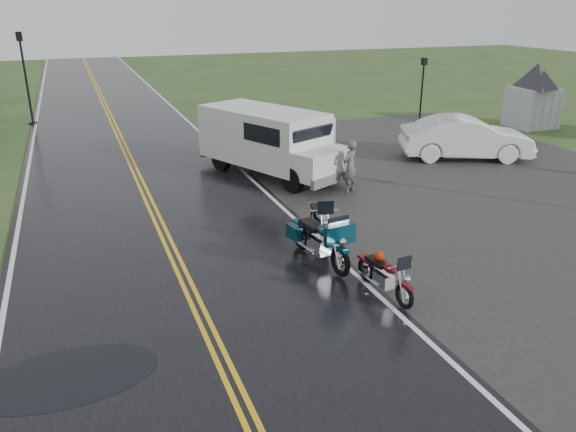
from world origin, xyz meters
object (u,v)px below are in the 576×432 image
(lamp_post_far_right, at_px, (421,95))
(visitor_center, at_px, (536,79))
(person_at_van, at_px, (350,167))
(sedan_white, at_px, (466,139))
(motorcycle_silver, at_px, (326,231))
(lamp_post_far_left, at_px, (26,79))
(motorcycle_teal, at_px, (341,250))
(van_white, at_px, (293,157))
(motorcycle_red, at_px, (405,286))

(lamp_post_far_right, bearing_deg, visitor_center, -10.79)
(person_at_van, xyz_separation_m, sedan_white, (6.36, 2.17, -0.03))
(motorcycle_silver, bearing_deg, sedan_white, 49.44)
(lamp_post_far_left, bearing_deg, person_at_van, -57.22)
(lamp_post_far_left, bearing_deg, lamp_post_far_right, -26.16)
(motorcycle_silver, height_order, person_at_van, person_at_van)
(motorcycle_teal, bearing_deg, van_white, 70.50)
(motorcycle_teal, relative_size, sedan_white, 0.47)
(motorcycle_red, xyz_separation_m, lamp_post_far_right, (10.06, 14.73, 1.23))
(lamp_post_far_left, xyz_separation_m, lamp_post_far_right, (18.00, -8.84, -0.56))
(person_at_van, bearing_deg, van_white, -55.08)
(visitor_center, bearing_deg, sedan_white, -150.68)
(van_white, xyz_separation_m, lamp_post_far_left, (-8.63, 15.50, 1.13))
(motorcycle_red, height_order, person_at_van, person_at_van)
(motorcycle_teal, distance_m, sedan_white, 12.22)
(motorcycle_red, bearing_deg, motorcycle_silver, 91.65)
(motorcycle_red, height_order, van_white, van_white)
(visitor_center, relative_size, motorcycle_silver, 6.97)
(van_white, bearing_deg, lamp_post_far_left, 94.61)
(motorcycle_teal, bearing_deg, motorcycle_red, -79.52)
(motorcycle_teal, xyz_separation_m, van_white, (1.29, 6.27, 0.50))
(sedan_white, bearing_deg, motorcycle_teal, 152.50)
(visitor_center, distance_m, motorcycle_teal, 20.43)
(visitor_center, bearing_deg, lamp_post_far_left, 157.39)
(person_at_van, bearing_deg, motorcycle_silver, 22.02)
(motorcycle_teal, xyz_separation_m, sedan_white, (9.43, 7.77, 0.13))
(motorcycle_teal, xyz_separation_m, lamp_post_far_right, (10.65, 12.93, 1.07))
(van_white, distance_m, lamp_post_far_right, 11.51)
(lamp_post_far_left, bearing_deg, sedan_white, -39.84)
(van_white, height_order, lamp_post_far_right, lamp_post_far_right)
(motorcycle_red, xyz_separation_m, sedan_white, (8.83, 9.57, 0.29))
(van_white, distance_m, person_at_van, 1.93)
(visitor_center, height_order, van_white, visitor_center)
(van_white, relative_size, lamp_post_far_right, 1.73)
(motorcycle_silver, height_order, lamp_post_far_right, lamp_post_far_right)
(van_white, bearing_deg, lamp_post_far_right, 10.92)
(van_white, bearing_deg, motorcycle_silver, -126.74)
(motorcycle_silver, distance_m, sedan_white, 11.29)
(motorcycle_red, bearing_deg, van_white, 79.47)
(lamp_post_far_right, bearing_deg, motorcycle_silver, -131.86)
(motorcycle_silver, bearing_deg, van_white, 92.02)
(visitor_center, height_order, motorcycle_teal, visitor_center)
(visitor_center, relative_size, motorcycle_teal, 6.53)
(visitor_center, relative_size, sedan_white, 3.09)
(motorcycle_teal, height_order, sedan_white, sedan_white)
(person_at_van, bearing_deg, lamp_post_far_left, -91.74)
(motorcycle_red, bearing_deg, motorcycle_teal, 102.72)
(van_white, xyz_separation_m, lamp_post_far_right, (9.36, 6.66, 0.57))
(visitor_center, xyz_separation_m, person_at_van, (-13.53, -6.20, -1.52))
(visitor_center, distance_m, lamp_post_far_right, 6.08)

